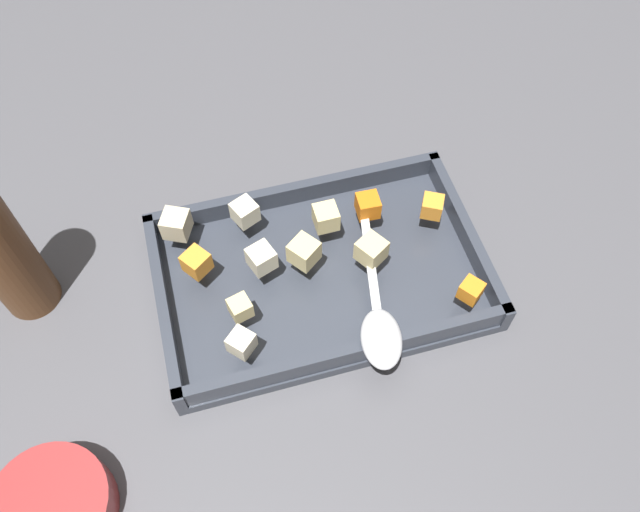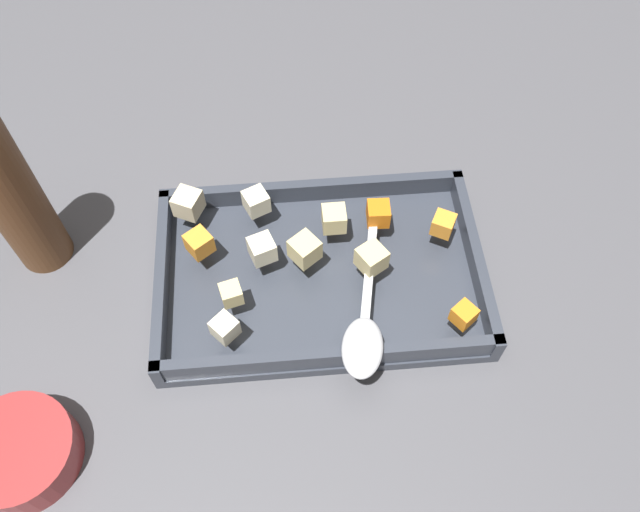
{
  "view_description": "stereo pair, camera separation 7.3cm",
  "coord_description": "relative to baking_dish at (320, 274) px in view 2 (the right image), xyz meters",
  "views": [
    {
      "loc": [
        0.11,
        0.38,
        0.67
      ],
      "look_at": [
        0.01,
        -0.0,
        0.05
      ],
      "focal_mm": 36.41,
      "sensor_mm": 36.0,
      "label": 1
    },
    {
      "loc": [
        0.04,
        0.39,
        0.67
      ],
      "look_at": [
        0.01,
        -0.0,
        0.05
      ],
      "focal_mm": 36.41,
      "sensor_mm": 36.0,
      "label": 2
    }
  ],
  "objects": [
    {
      "name": "carrot_chunk_far_right",
      "position": [
        -0.15,
        0.09,
        0.04
      ],
      "size": [
        0.03,
        0.03,
        0.02
      ],
      "primitive_type": "cube",
      "rotation": [
        0.0,
        0.0,
        0.65
      ],
      "color": "orange",
      "rests_on": "baking_dish"
    },
    {
      "name": "potato_chunk_under_handle",
      "position": [
        0.1,
        0.04,
        0.04
      ],
      "size": [
        0.03,
        0.03,
        0.02
      ],
      "primitive_type": "cube",
      "rotation": [
        0.0,
        0.0,
        1.83
      ],
      "color": "#E0CC89",
      "rests_on": "baking_dish"
    },
    {
      "name": "pepper_mill",
      "position": [
        0.33,
        -0.07,
        0.1
      ],
      "size": [
        0.06,
        0.06,
        0.25
      ],
      "color": "brown",
      "rests_on": "ground_plane"
    },
    {
      "name": "carrot_chunk_corner_sw",
      "position": [
        -0.07,
        -0.05,
        0.04
      ],
      "size": [
        0.03,
        0.03,
        0.03
      ],
      "primitive_type": "cube",
      "rotation": [
        0.0,
        0.0,
        6.24
      ],
      "color": "orange",
      "rests_on": "baking_dish"
    },
    {
      "name": "potato_chunk_mid_right",
      "position": [
        0.11,
        0.08,
        0.04
      ],
      "size": [
        0.03,
        0.03,
        0.02
      ],
      "primitive_type": "cube",
      "rotation": [
        0.0,
        0.0,
        2.32
      ],
      "color": "beige",
      "rests_on": "baking_dish"
    },
    {
      "name": "potato_chunk_corner_nw",
      "position": [
        -0.02,
        -0.05,
        0.04
      ],
      "size": [
        0.03,
        0.03,
        0.03
      ],
      "primitive_type": "cube",
      "rotation": [
        0.0,
        0.0,
        1.58
      ],
      "color": "#E0CC89",
      "rests_on": "baking_dish"
    },
    {
      "name": "potato_chunk_mid_left",
      "position": [
        0.02,
        -0.01,
        0.05
      ],
      "size": [
        0.04,
        0.04,
        0.03
      ],
      "primitive_type": "cube",
      "rotation": [
        0.0,
        0.0,
        3.79
      ],
      "color": "#E0CC89",
      "rests_on": "baking_dish"
    },
    {
      "name": "small_prep_bowl",
      "position": [
        0.32,
        0.19,
        0.01
      ],
      "size": [
        0.12,
        0.12,
        0.04
      ],
      "primitive_type": "cylinder",
      "color": "maroon",
      "rests_on": "ground_plane"
    },
    {
      "name": "carrot_chunk_corner_ne",
      "position": [
        -0.15,
        -0.03,
        0.04
      ],
      "size": [
        0.03,
        0.03,
        0.02
      ],
      "primitive_type": "cube",
      "rotation": [
        0.0,
        0.0,
        1.08
      ],
      "color": "orange",
      "rests_on": "baking_dish"
    },
    {
      "name": "ground_plane",
      "position": [
        -0.01,
        0.0,
        -0.01
      ],
      "size": [
        4.0,
        4.0,
        0.0
      ],
      "primitive_type": "plane",
      "color": "#4C4C51"
    },
    {
      "name": "carrot_chunk_near_left",
      "position": [
        0.14,
        -0.03,
        0.04
      ],
      "size": [
        0.04,
        0.04,
        0.03
      ],
      "primitive_type": "cube",
      "rotation": [
        0.0,
        0.0,
        5.34
      ],
      "color": "orange",
      "rests_on": "baking_dish"
    },
    {
      "name": "potato_chunk_near_spoon",
      "position": [
        0.07,
        -0.08,
        0.04
      ],
      "size": [
        0.04,
        0.04,
        0.03
      ],
      "primitive_type": "cube",
      "rotation": [
        0.0,
        0.0,
        2.0
      ],
      "color": "beige",
      "rests_on": "baking_dish"
    },
    {
      "name": "serving_spoon",
      "position": [
        -0.04,
        0.1,
        0.04
      ],
      "size": [
        0.07,
        0.23,
        0.02
      ],
      "rotation": [
        0.0,
        0.0,
        4.51
      ],
      "color": "silver",
      "rests_on": "baking_dish"
    },
    {
      "name": "potato_chunk_near_right",
      "position": [
        0.15,
        -0.08,
        0.05
      ],
      "size": [
        0.04,
        0.04,
        0.03
      ],
      "primitive_type": "cube",
      "rotation": [
        0.0,
        0.0,
        2.7
      ],
      "color": "beige",
      "rests_on": "baking_dish"
    },
    {
      "name": "potato_chunk_far_left",
      "position": [
        -0.06,
        0.01,
        0.05
      ],
      "size": [
        0.04,
        0.04,
        0.03
      ],
      "primitive_type": "cube",
      "rotation": [
        0.0,
        0.0,
        0.56
      ],
      "color": "#E0CC89",
      "rests_on": "baking_dish"
    },
    {
      "name": "baking_dish",
      "position": [
        0.0,
        0.0,
        0.0
      ],
      "size": [
        0.38,
        0.24,
        0.04
      ],
      "color": "#333842",
      "rests_on": "ground_plane"
    },
    {
      "name": "potato_chunk_front_center",
      "position": [
        0.07,
        -0.01,
        0.04
      ],
      "size": [
        0.04,
        0.04,
        0.03
      ],
      "primitive_type": "cube",
      "rotation": [
        0.0,
        0.0,
        1.92
      ],
      "color": "beige",
      "rests_on": "baking_dish"
    }
  ]
}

